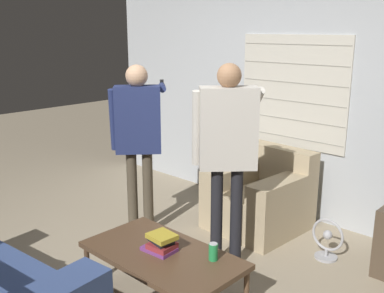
{
  "coord_description": "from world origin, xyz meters",
  "views": [
    {
      "loc": [
        2.52,
        -2.13,
        1.97
      ],
      "look_at": [
        -0.01,
        0.57,
        1.0
      ],
      "focal_mm": 42.0,
      "sensor_mm": 36.0,
      "label": 1
    }
  ],
  "objects_px": {
    "armchair_beige": "(261,197)",
    "floor_fan": "(327,240)",
    "spare_remote": "(171,249)",
    "person_left_standing": "(138,129)",
    "book_stack": "(161,243)",
    "person_right_standing": "(228,141)",
    "coffee_table": "(163,257)",
    "soda_can": "(213,252)"
  },
  "relations": [
    {
      "from": "soda_can",
      "to": "spare_remote",
      "type": "xyz_separation_m",
      "value": [
        -0.32,
        -0.1,
        -0.05
      ]
    },
    {
      "from": "armchair_beige",
      "to": "book_stack",
      "type": "relative_size",
      "value": 3.58
    },
    {
      "from": "person_left_standing",
      "to": "person_right_standing",
      "type": "bearing_deg",
      "value": -43.26
    },
    {
      "from": "armchair_beige",
      "to": "book_stack",
      "type": "height_order",
      "value": "armchair_beige"
    },
    {
      "from": "floor_fan",
      "to": "person_left_standing",
      "type": "bearing_deg",
      "value": -154.16
    },
    {
      "from": "coffee_table",
      "to": "soda_can",
      "type": "distance_m",
      "value": 0.39
    },
    {
      "from": "floor_fan",
      "to": "person_right_standing",
      "type": "bearing_deg",
      "value": -129.77
    },
    {
      "from": "armchair_beige",
      "to": "floor_fan",
      "type": "height_order",
      "value": "armchair_beige"
    },
    {
      "from": "book_stack",
      "to": "floor_fan",
      "type": "height_order",
      "value": "book_stack"
    },
    {
      "from": "floor_fan",
      "to": "soda_can",
      "type": "bearing_deg",
      "value": -101.07
    },
    {
      "from": "book_stack",
      "to": "soda_can",
      "type": "xyz_separation_m",
      "value": [
        0.36,
        0.16,
        -0.0
      ]
    },
    {
      "from": "person_right_standing",
      "to": "spare_remote",
      "type": "xyz_separation_m",
      "value": [
        0.02,
        -0.66,
        -0.69
      ]
    },
    {
      "from": "person_left_standing",
      "to": "book_stack",
      "type": "xyz_separation_m",
      "value": [
        0.99,
        -0.65,
        -0.6
      ]
    },
    {
      "from": "soda_can",
      "to": "floor_fan",
      "type": "relative_size",
      "value": 0.34
    },
    {
      "from": "armchair_beige",
      "to": "person_left_standing",
      "type": "distance_m",
      "value": 1.42
    },
    {
      "from": "person_left_standing",
      "to": "person_right_standing",
      "type": "height_order",
      "value": "person_right_standing"
    },
    {
      "from": "armchair_beige",
      "to": "soda_can",
      "type": "xyz_separation_m",
      "value": [
        0.57,
        -1.42,
        0.14
      ]
    },
    {
      "from": "soda_can",
      "to": "person_right_standing",
      "type": "bearing_deg",
      "value": 121.0
    },
    {
      "from": "person_left_standing",
      "to": "spare_remote",
      "type": "bearing_deg",
      "value": -77.11
    },
    {
      "from": "person_left_standing",
      "to": "person_right_standing",
      "type": "relative_size",
      "value": 0.97
    },
    {
      "from": "person_left_standing",
      "to": "soda_can",
      "type": "height_order",
      "value": "person_left_standing"
    },
    {
      "from": "person_right_standing",
      "to": "soda_can",
      "type": "height_order",
      "value": "person_right_standing"
    },
    {
      "from": "person_left_standing",
      "to": "floor_fan",
      "type": "bearing_deg",
      "value": -21.67
    },
    {
      "from": "spare_remote",
      "to": "armchair_beige",
      "type": "bearing_deg",
      "value": 57.89
    },
    {
      "from": "armchair_beige",
      "to": "spare_remote",
      "type": "height_order",
      "value": "armchair_beige"
    },
    {
      "from": "person_left_standing",
      "to": "soda_can",
      "type": "xyz_separation_m",
      "value": [
        1.35,
        -0.48,
        -0.6
      ]
    },
    {
      "from": "spare_remote",
      "to": "floor_fan",
      "type": "relative_size",
      "value": 0.33
    },
    {
      "from": "person_right_standing",
      "to": "soda_can",
      "type": "distance_m",
      "value": 0.91
    },
    {
      "from": "armchair_beige",
      "to": "floor_fan",
      "type": "distance_m",
      "value": 0.84
    },
    {
      "from": "person_left_standing",
      "to": "floor_fan",
      "type": "distance_m",
      "value": 1.99
    },
    {
      "from": "person_left_standing",
      "to": "floor_fan",
      "type": "xyz_separation_m",
      "value": [
        1.6,
        0.77,
        -0.88
      ]
    },
    {
      "from": "soda_can",
      "to": "spare_remote",
      "type": "bearing_deg",
      "value": -161.92
    },
    {
      "from": "spare_remote",
      "to": "floor_fan",
      "type": "bearing_deg",
      "value": 25.95
    },
    {
      "from": "spare_remote",
      "to": "coffee_table",
      "type": "bearing_deg",
      "value": -147.18
    },
    {
      "from": "coffee_table",
      "to": "floor_fan",
      "type": "distance_m",
      "value": 1.56
    },
    {
      "from": "book_stack",
      "to": "floor_fan",
      "type": "xyz_separation_m",
      "value": [
        0.61,
        1.42,
        -0.29
      ]
    },
    {
      "from": "person_right_standing",
      "to": "armchair_beige",
      "type": "bearing_deg",
      "value": 59.55
    },
    {
      "from": "armchair_beige",
      "to": "person_left_standing",
      "type": "xyz_separation_m",
      "value": [
        -0.78,
        -0.93,
        0.74
      ]
    },
    {
      "from": "coffee_table",
      "to": "person_right_standing",
      "type": "height_order",
      "value": "person_right_standing"
    },
    {
      "from": "coffee_table",
      "to": "book_stack",
      "type": "height_order",
      "value": "book_stack"
    },
    {
      "from": "book_stack",
      "to": "soda_can",
      "type": "height_order",
      "value": "book_stack"
    },
    {
      "from": "person_right_standing",
      "to": "floor_fan",
      "type": "bearing_deg",
      "value": 4.41
    }
  ]
}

